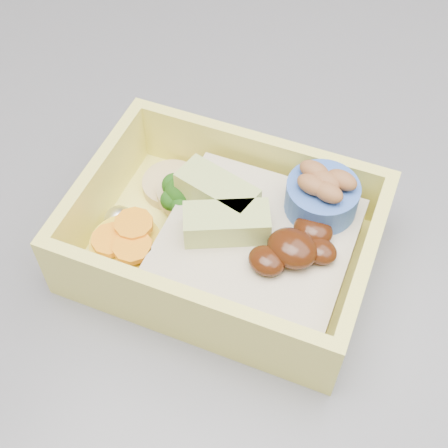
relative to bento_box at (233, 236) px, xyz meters
The scene contains 1 object.
bento_box is the anchor object (origin of this frame).
Camera 1 is at (0.03, -0.34, 1.25)m, focal length 50.00 mm.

